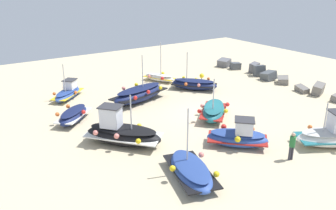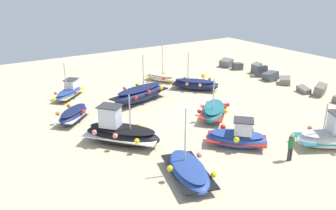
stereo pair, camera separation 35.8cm
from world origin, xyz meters
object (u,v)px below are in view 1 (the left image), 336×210
at_px(fishing_boat_6, 194,84).
at_px(person_walking, 292,144).
at_px(fishing_boat_9, 238,137).
at_px(fishing_boat_8, 159,77).
at_px(fishing_boat_7, 68,92).
at_px(fishing_boat_5, 191,171).
at_px(fishing_boat_4, 214,111).
at_px(mooring_buoy_0, 202,76).
at_px(fishing_boat_1, 335,135).
at_px(fishing_boat_0, 73,115).
at_px(fishing_boat_2, 122,133).
at_px(fishing_boat_3, 139,94).

relative_size(fishing_boat_6, person_walking, 2.45).
bearing_deg(fishing_boat_9, person_walking, -22.37).
bearing_deg(fishing_boat_8, fishing_boat_7, 64.48).
xyz_separation_m(fishing_boat_5, fishing_boat_8, (-15.55, 8.00, -0.05)).
bearing_deg(fishing_boat_9, fishing_boat_8, 120.82).
height_order(fishing_boat_4, mooring_buoy_0, fishing_boat_4).
xyz_separation_m(fishing_boat_1, fishing_boat_6, (-13.44, -0.25, -0.18)).
distance_m(fishing_boat_7, fishing_boat_9, 15.38).
bearing_deg(fishing_boat_4, person_walking, -136.27).
distance_m(fishing_boat_5, fishing_boat_8, 17.49).
xyz_separation_m(fishing_boat_0, fishing_boat_8, (-5.11, 10.39, -0.09)).
relative_size(fishing_boat_1, fishing_boat_8, 1.25).
relative_size(fishing_boat_4, fishing_boat_5, 0.89).
bearing_deg(fishing_boat_4, fishing_boat_8, 38.04).
xyz_separation_m(fishing_boat_6, fishing_boat_8, (-3.98, -1.18, -0.11)).
relative_size(fishing_boat_0, fishing_boat_4, 0.86).
xyz_separation_m(fishing_boat_5, fishing_boat_7, (-15.61, -1.04, 0.05)).
height_order(fishing_boat_1, fishing_boat_5, fishing_boat_5).
relative_size(fishing_boat_8, mooring_buoy_0, 6.11).
bearing_deg(fishing_boat_4, fishing_boat_2, 138.36).
bearing_deg(person_walking, fishing_boat_1, -82.67).
relative_size(fishing_boat_6, fishing_boat_8, 1.06).
bearing_deg(fishing_boat_1, fishing_boat_8, 123.87).
relative_size(fishing_boat_0, mooring_buoy_0, 5.31).
bearing_deg(mooring_buoy_0, fishing_boat_8, -116.40).
relative_size(fishing_boat_3, fishing_boat_5, 1.27).
relative_size(fishing_boat_2, fishing_boat_5, 1.10).
bearing_deg(fishing_boat_1, fishing_boat_9, 176.28).
relative_size(fishing_boat_0, fishing_boat_3, 0.61).
distance_m(fishing_boat_3, fishing_boat_4, 6.64).
height_order(fishing_boat_1, fishing_boat_4, fishing_boat_4).
bearing_deg(fishing_boat_5, fishing_boat_6, 157.53).
distance_m(fishing_boat_2, fishing_boat_6, 11.98).
bearing_deg(fishing_boat_1, fishing_boat_7, 150.07).
relative_size(fishing_boat_3, fishing_boat_6, 1.35).
height_order(fishing_boat_9, mooring_buoy_0, fishing_boat_9).
bearing_deg(fishing_boat_2, fishing_boat_3, -76.84).
distance_m(fishing_boat_8, mooring_buoy_0, 4.22).
bearing_deg(fishing_boat_0, fishing_boat_1, -90.73).
xyz_separation_m(fishing_boat_2, fishing_boat_4, (-0.08, 7.40, -0.21)).
relative_size(fishing_boat_1, fishing_boat_5, 1.11).
bearing_deg(fishing_boat_2, mooring_buoy_0, -97.13).
bearing_deg(person_walking, fishing_boat_8, 4.41).
bearing_deg(mooring_buoy_0, fishing_boat_1, -8.58).
xyz_separation_m(fishing_boat_0, mooring_buoy_0, (-3.24, 14.17, -0.08)).
bearing_deg(fishing_boat_2, fishing_boat_5, 151.89).
xyz_separation_m(fishing_boat_5, person_walking, (1.59, 5.78, 0.52)).
bearing_deg(fishing_boat_6, fishing_boat_2, -100.34).
height_order(fishing_boat_8, person_walking, fishing_boat_8).
distance_m(fishing_boat_4, mooring_buoy_0, 9.83).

